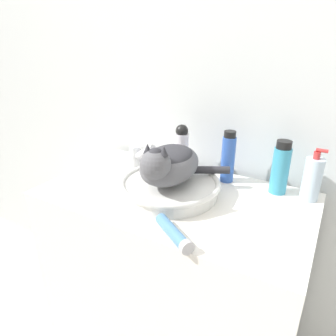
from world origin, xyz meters
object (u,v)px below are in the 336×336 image
object	(u,v)px
cat	(169,163)
soap_pump_bottle	(312,179)
shampoo_bottle_tall	(228,157)
cream_tube	(174,233)
lotion_bottle_white	(182,148)
faucet	(138,158)
mouthwash_bottle	(280,168)

from	to	relation	value
cat	soap_pump_bottle	distance (m)	0.49
shampoo_bottle_tall	cream_tube	world-z (taller)	shampoo_bottle_tall
cat	shampoo_bottle_tall	size ratio (longest dim) A/B	1.63
lotion_bottle_white	cream_tube	xyz separation A→B (m)	(0.21, -0.43, -0.08)
soap_pump_bottle	cream_tube	bearing A→B (deg)	-124.20
faucet	soap_pump_bottle	size ratio (longest dim) A/B	0.85
lotion_bottle_white	shampoo_bottle_tall	distance (m)	0.20
cream_tube	soap_pump_bottle	bearing A→B (deg)	55.80
mouthwash_bottle	shampoo_bottle_tall	size ratio (longest dim) A/B	0.97
faucet	cat	bearing A→B (deg)	-2.72
lotion_bottle_white	cream_tube	size ratio (longest dim) A/B	1.27
lotion_bottle_white	soap_pump_bottle	size ratio (longest dim) A/B	1.07
soap_pump_bottle	shampoo_bottle_tall	distance (m)	0.30
faucet	cream_tube	world-z (taller)	faucet
mouthwash_bottle	shampoo_bottle_tall	distance (m)	0.19
faucet	cream_tube	distance (m)	0.45
lotion_bottle_white	cream_tube	distance (m)	0.49
mouthwash_bottle	lotion_bottle_white	bearing A→B (deg)	-180.00
shampoo_bottle_tall	mouthwash_bottle	bearing A→B (deg)	0.00
faucet	mouthwash_bottle	distance (m)	0.54
cat	faucet	size ratio (longest dim) A/B	2.07
soap_pump_bottle	faucet	bearing A→B (deg)	-168.15
cat	mouthwash_bottle	bearing A→B (deg)	117.34
mouthwash_bottle	cream_tube	xyz separation A→B (m)	(-0.19, -0.43, -0.08)
faucet	shampoo_bottle_tall	xyz separation A→B (m)	(0.33, 0.13, 0.02)
soap_pump_bottle	shampoo_bottle_tall	xyz separation A→B (m)	(-0.30, -0.00, 0.02)
mouthwash_bottle	soap_pump_bottle	world-z (taller)	mouthwash_bottle
faucet	lotion_bottle_white	xyz separation A→B (m)	(0.13, 0.13, 0.03)
faucet	mouthwash_bottle	size ratio (longest dim) A/B	0.82
soap_pump_bottle	shampoo_bottle_tall	bearing A→B (deg)	-180.00
faucet	mouthwash_bottle	world-z (taller)	mouthwash_bottle
cat	cream_tube	size ratio (longest dim) A/B	2.10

